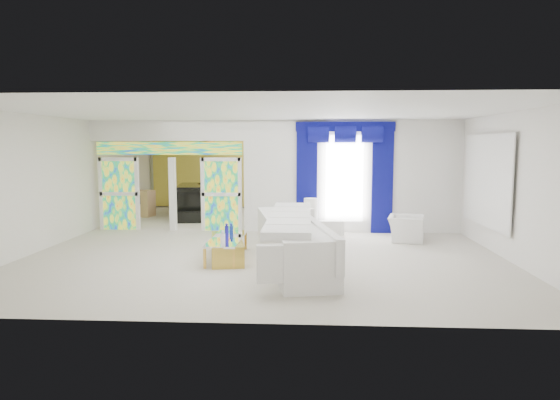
# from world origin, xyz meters

# --- Properties ---
(floor) EXTENTS (12.00, 12.00, 0.00)m
(floor) POSITION_xyz_m (0.00, 0.00, 0.00)
(floor) COLOR #B7AF9E
(floor) RESTS_ON ground
(dividing_wall) EXTENTS (5.70, 0.18, 3.00)m
(dividing_wall) POSITION_xyz_m (2.15, 1.00, 1.50)
(dividing_wall) COLOR white
(dividing_wall) RESTS_ON ground
(dividing_header) EXTENTS (4.30, 0.18, 0.55)m
(dividing_header) POSITION_xyz_m (-2.85, 1.00, 2.73)
(dividing_header) COLOR white
(dividing_header) RESTS_ON dividing_wall
(stained_panel_left) EXTENTS (0.95, 0.04, 2.00)m
(stained_panel_left) POSITION_xyz_m (-4.28, 1.00, 1.00)
(stained_panel_left) COLOR #994C3F
(stained_panel_left) RESTS_ON ground
(stained_panel_right) EXTENTS (0.95, 0.04, 2.00)m
(stained_panel_right) POSITION_xyz_m (-1.42, 1.00, 1.00)
(stained_panel_right) COLOR #994C3F
(stained_panel_right) RESTS_ON ground
(stained_transom) EXTENTS (4.00, 0.05, 0.35)m
(stained_transom) POSITION_xyz_m (-2.85, 1.00, 2.25)
(stained_transom) COLOR #994C3F
(stained_transom) RESTS_ON dividing_header
(window_pane) EXTENTS (1.00, 0.02, 2.30)m
(window_pane) POSITION_xyz_m (1.90, 0.90, 1.45)
(window_pane) COLOR white
(window_pane) RESTS_ON dividing_wall
(blue_drape_left) EXTENTS (0.55, 0.10, 2.80)m
(blue_drape_left) POSITION_xyz_m (0.90, 0.87, 1.40)
(blue_drape_left) COLOR #090344
(blue_drape_left) RESTS_ON ground
(blue_drape_right) EXTENTS (0.55, 0.10, 2.80)m
(blue_drape_right) POSITION_xyz_m (2.90, 0.87, 1.40)
(blue_drape_right) COLOR #090344
(blue_drape_right) RESTS_ON ground
(blue_pelmet) EXTENTS (2.60, 0.12, 0.25)m
(blue_pelmet) POSITION_xyz_m (1.90, 0.87, 2.82)
(blue_pelmet) COLOR #090344
(blue_pelmet) RESTS_ON dividing_wall
(wall_mirror) EXTENTS (0.04, 2.70, 1.90)m
(wall_mirror) POSITION_xyz_m (4.94, -1.00, 1.55)
(wall_mirror) COLOR white
(wall_mirror) RESTS_ON ground
(gold_curtains) EXTENTS (9.70, 0.12, 2.90)m
(gold_curtains) POSITION_xyz_m (0.00, 5.90, 1.50)
(gold_curtains) COLOR #AF912A
(gold_curtains) RESTS_ON ground
(white_sofa) EXTENTS (1.78, 4.55, 0.85)m
(white_sofa) POSITION_xyz_m (0.61, -2.59, 0.42)
(white_sofa) COLOR silver
(white_sofa) RESTS_ON ground
(coffee_table) EXTENTS (0.96, 1.94, 0.41)m
(coffee_table) POSITION_xyz_m (-0.74, -2.29, 0.21)
(coffee_table) COLOR gold
(coffee_table) RESTS_ON ground
(console_table) EXTENTS (1.14, 0.42, 0.37)m
(console_table) POSITION_xyz_m (1.31, 0.55, 0.19)
(console_table) COLOR silver
(console_table) RESTS_ON ground
(table_lamp) EXTENTS (0.36, 0.36, 0.58)m
(table_lamp) POSITION_xyz_m (1.01, 0.55, 0.66)
(table_lamp) COLOR white
(table_lamp) RESTS_ON console_table
(armchair) EXTENTS (1.03, 1.12, 0.62)m
(armchair) POSITION_xyz_m (3.33, -0.22, 0.31)
(armchair) COLOR silver
(armchair) RESTS_ON ground
(grand_piano) EXTENTS (1.83, 2.23, 1.02)m
(grand_piano) POSITION_xyz_m (-2.60, 3.93, 0.51)
(grand_piano) COLOR black
(grand_piano) RESTS_ON ground
(piano_bench) EXTENTS (1.02, 0.52, 0.32)m
(piano_bench) POSITION_xyz_m (-2.60, 2.33, 0.16)
(piano_bench) COLOR black
(piano_bench) RESTS_ON ground
(tv_console) EXTENTS (0.68, 0.64, 0.86)m
(tv_console) POSITION_xyz_m (-4.46, 3.53, 0.43)
(tv_console) COLOR tan
(tv_console) RESTS_ON ground
(chandelier) EXTENTS (0.60, 0.60, 0.60)m
(chandelier) POSITION_xyz_m (-2.30, 3.40, 2.65)
(chandelier) COLOR gold
(chandelier) RESTS_ON ceiling
(decanters) EXTENTS (0.14, 0.89, 0.27)m
(decanters) POSITION_xyz_m (-0.75, -2.24, 0.51)
(decanters) COLOR navy
(decanters) RESTS_ON coffee_table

